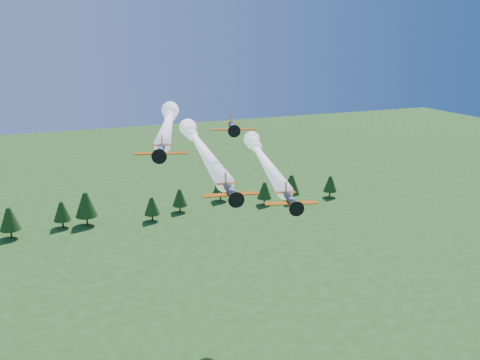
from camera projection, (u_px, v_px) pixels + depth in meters
name	position (u px, v px, depth m)	size (l,w,h in m)	color
plane_lead	(199.00, 144.00, 97.81)	(14.77, 54.23, 3.70)	black
plane_left	(169.00, 121.00, 100.25)	(17.97, 44.65, 3.70)	black
plane_right	(262.00, 157.00, 105.20)	(18.48, 49.66, 3.70)	black
plane_slot	(232.00, 127.00, 81.65)	(6.79, 7.55, 2.39)	black
treeline	(66.00, 209.00, 179.19)	(172.79, 22.10, 11.58)	#382314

